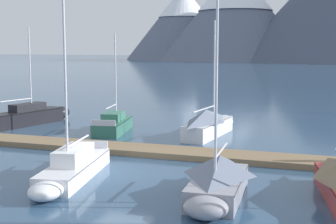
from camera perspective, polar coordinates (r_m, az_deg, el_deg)
name	(u,v)px	position (r m, az deg, el deg)	size (l,w,h in m)	color
ground_plane	(120,171)	(22.21, -5.69, -7.03)	(700.00, 700.00, 0.00)	#2D4C6B
mountain_west_summit	(183,22)	(245.26, 1.80, 10.67)	(57.20, 57.20, 36.21)	slate
mountain_central_massif	(235,12)	(226.24, 7.99, 11.72)	(70.08, 70.08, 42.27)	slate
dock	(154,151)	(25.70, -1.63, -4.65)	(28.89, 3.36, 0.30)	#846B4C
sailboat_nearest_berth	(32,115)	(36.89, -15.83, -0.39)	(2.62, 7.51, 7.15)	black
sailboat_mid_dock_port	(115,123)	(32.80, -6.31, -1.34)	(2.95, 6.36, 6.56)	#336B56
sailboat_mid_dock_starboard	(71,168)	(20.93, -11.43, -6.55)	(2.93, 7.07, 8.77)	white
sailboat_far_berth	(210,123)	(30.94, 4.96, -1.27)	(1.97, 6.92, 7.37)	silver
sailboat_outer_slip	(218,179)	(18.18, 5.93, -7.93)	(2.39, 5.54, 8.71)	#93939E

